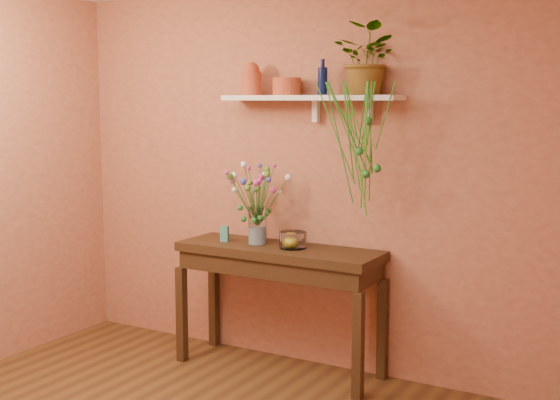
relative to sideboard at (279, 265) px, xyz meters
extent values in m
cube|color=#B37250|center=(0.12, 0.26, 0.59)|extent=(4.00, 0.04, 2.70)
cube|color=#B37250|center=(2.12, -1.74, 0.59)|extent=(0.04, 4.00, 2.70)
cube|color=#392513|center=(0.00, 0.00, 0.10)|extent=(1.47, 0.47, 0.06)
cube|color=#392513|center=(0.00, 0.00, 0.00)|extent=(1.41, 0.43, 0.13)
cube|color=#392513|center=(-0.70, -0.20, -0.41)|extent=(0.06, 0.06, 0.70)
cube|color=#392513|center=(0.70, -0.20, -0.41)|extent=(0.06, 0.06, 0.70)
cube|color=#392513|center=(-0.70, 0.20, -0.41)|extent=(0.06, 0.06, 0.70)
cube|color=#392513|center=(0.70, 0.20, -0.41)|extent=(0.06, 0.06, 0.70)
cube|color=white|center=(0.17, 0.13, 1.16)|extent=(1.30, 0.24, 0.04)
cube|color=white|center=(0.17, 0.22, 1.07)|extent=(0.04, 0.05, 0.15)
cube|color=white|center=(0.57, 0.22, 1.07)|extent=(0.04, 0.05, 0.15)
cylinder|color=#BB4F36|center=(-0.28, 0.10, 1.26)|extent=(0.18, 0.18, 0.17)
sphere|color=#BB4F36|center=(-0.28, 0.10, 1.35)|extent=(0.11, 0.11, 0.11)
cylinder|color=#BB4F36|center=(-0.01, 0.12, 1.24)|extent=(0.24, 0.24, 0.12)
cylinder|color=#09123D|center=(0.27, 0.13, 1.27)|extent=(0.07, 0.07, 0.18)
cylinder|color=#09123D|center=(0.27, 0.13, 1.39)|extent=(0.03, 0.03, 0.06)
imported|color=#236924|center=(0.60, 0.13, 1.41)|extent=(0.47, 0.43, 0.46)
cylinder|color=#236924|center=(0.65, 0.00, 1.04)|extent=(0.09, 0.02, 0.43)
cylinder|color=#379124|center=(0.68, -0.01, 1.05)|extent=(0.14, 0.20, 0.42)
cylinder|color=#379124|center=(0.60, -0.02, 0.96)|extent=(0.15, 0.14, 0.59)
cylinder|color=#236924|center=(0.62, -0.01, 1.00)|extent=(0.09, 0.04, 0.51)
cylinder|color=#379124|center=(0.66, -0.06, 0.85)|extent=(0.15, 0.27, 0.82)
cylinder|color=#379124|center=(0.53, 0.03, 1.07)|extent=(0.07, 0.05, 0.38)
cylinder|color=#236924|center=(0.48, -0.05, 0.87)|extent=(0.16, 0.11, 0.78)
cylinder|color=#379124|center=(0.53, -0.01, 1.00)|extent=(0.31, 0.08, 0.53)
cylinder|color=#379124|center=(0.58, -0.07, 0.91)|extent=(0.03, 0.26, 0.71)
cylinder|color=#236924|center=(0.55, -0.06, 0.94)|extent=(0.02, 0.21, 0.63)
cylinder|color=#379124|center=(0.76, 0.03, 1.05)|extent=(0.16, 0.09, 0.43)
cylinder|color=#379124|center=(0.59, -0.04, 0.83)|extent=(0.12, 0.13, 0.86)
cylinder|color=#236924|center=(0.68, -0.02, 0.96)|extent=(0.05, 0.20, 0.59)
cylinder|color=#379124|center=(0.52, -0.04, 0.96)|extent=(0.15, 0.26, 0.60)
cylinder|color=#379124|center=(0.68, -0.01, 0.87)|extent=(0.08, 0.16, 0.77)
cylinder|color=#236924|center=(0.57, -0.10, 0.95)|extent=(0.15, 0.33, 0.61)
cylinder|color=#379124|center=(0.68, -0.07, 0.85)|extent=(0.18, 0.38, 0.82)
cylinder|color=#379124|center=(0.45, -0.05, 0.92)|extent=(0.19, 0.24, 0.67)
sphere|color=#236924|center=(0.61, -0.03, 0.82)|extent=(0.05, 0.05, 0.05)
sphere|color=#236924|center=(0.74, -0.04, 0.72)|extent=(0.05, 0.05, 0.05)
sphere|color=#236924|center=(0.68, -0.05, 1.01)|extent=(0.05, 0.05, 0.05)
sphere|color=#236924|center=(0.67, -0.04, 0.68)|extent=(0.05, 0.05, 0.05)
cylinder|color=white|center=(-0.18, 0.01, 0.26)|extent=(0.13, 0.13, 0.27)
cylinder|color=silver|center=(-0.18, 0.01, 0.19)|extent=(0.12, 0.12, 0.13)
cylinder|color=#386B28|center=(-0.20, -0.05, 0.48)|extent=(0.04, 0.13, 0.44)
sphere|color=white|center=(-0.21, -0.11, 0.70)|extent=(0.05, 0.05, 0.05)
cylinder|color=#386B28|center=(-0.14, -0.10, 0.43)|extent=(0.08, 0.24, 0.33)
sphere|color=#629731|center=(-0.10, -0.22, 0.59)|extent=(0.03, 0.03, 0.03)
cylinder|color=#386B28|center=(-0.16, -0.03, 0.42)|extent=(0.05, 0.10, 0.32)
sphere|color=#C82F94|center=(-0.14, -0.08, 0.58)|extent=(0.04, 0.04, 0.04)
cylinder|color=#386B28|center=(-0.15, -0.03, 0.43)|extent=(0.07, 0.08, 0.33)
sphere|color=#C82F94|center=(-0.12, -0.06, 0.59)|extent=(0.04, 0.04, 0.04)
cylinder|color=#386B28|center=(-0.16, -0.01, 0.41)|extent=(0.06, 0.05, 0.29)
sphere|color=white|center=(-0.13, -0.03, 0.56)|extent=(0.04, 0.04, 0.04)
cylinder|color=#386B28|center=(-0.10, -0.04, 0.44)|extent=(0.16, 0.11, 0.35)
sphere|color=#3E41B8|center=(-0.03, -0.09, 0.61)|extent=(0.04, 0.04, 0.04)
cylinder|color=#386B28|center=(-0.13, 0.00, 0.45)|extent=(0.10, 0.04, 0.37)
sphere|color=#629731|center=(-0.08, -0.02, 0.63)|extent=(0.05, 0.05, 0.05)
cylinder|color=#386B28|center=(-0.15, 0.02, 0.43)|extent=(0.07, 0.02, 0.34)
sphere|color=#236924|center=(-0.11, 0.03, 0.60)|extent=(0.03, 0.03, 0.03)
cylinder|color=#386B28|center=(-0.09, 0.07, 0.43)|extent=(0.19, 0.12, 0.35)
sphere|color=white|center=(0.01, 0.12, 0.60)|extent=(0.05, 0.05, 0.05)
cylinder|color=#386B28|center=(-0.12, 0.03, 0.48)|extent=(0.12, 0.04, 0.43)
sphere|color=#C82F94|center=(-0.06, 0.05, 0.69)|extent=(0.03, 0.03, 0.03)
cylinder|color=#386B28|center=(-0.12, 0.06, 0.38)|extent=(0.13, 0.11, 0.24)
sphere|color=white|center=(-0.06, 0.11, 0.50)|extent=(0.03, 0.03, 0.03)
cylinder|color=#386B28|center=(-0.17, 0.05, 0.46)|extent=(0.04, 0.09, 0.39)
sphere|color=#629731|center=(-0.15, 0.09, 0.65)|extent=(0.05, 0.05, 0.05)
cylinder|color=#386B28|center=(-0.15, 0.07, 0.39)|extent=(0.07, 0.12, 0.25)
sphere|color=#C82F94|center=(-0.11, 0.12, 0.51)|extent=(0.04, 0.04, 0.04)
cylinder|color=#386B28|center=(-0.19, 0.05, 0.43)|extent=(0.02, 0.08, 0.34)
sphere|color=#C82F94|center=(-0.19, 0.08, 0.60)|extent=(0.05, 0.05, 0.05)
cylinder|color=#386B28|center=(-0.18, 0.06, 0.44)|extent=(0.01, 0.10, 0.35)
sphere|color=white|center=(-0.18, 0.11, 0.61)|extent=(0.05, 0.05, 0.05)
cylinder|color=#386B28|center=(-0.23, 0.10, 0.47)|extent=(0.09, 0.19, 0.41)
sphere|color=#3E41B8|center=(-0.27, 0.20, 0.67)|extent=(0.03, 0.03, 0.03)
cylinder|color=#386B28|center=(-0.21, 0.06, 0.39)|extent=(0.07, 0.11, 0.25)
sphere|color=#629731|center=(-0.25, 0.11, 0.51)|extent=(0.05, 0.05, 0.05)
cylinder|color=#386B28|center=(-0.23, 0.04, 0.41)|extent=(0.10, 0.07, 0.29)
sphere|color=#236924|center=(-0.28, 0.08, 0.55)|extent=(0.03, 0.03, 0.03)
cylinder|color=#386B28|center=(-0.23, 0.05, 0.38)|extent=(0.10, 0.09, 0.23)
sphere|color=white|center=(-0.28, 0.10, 0.49)|extent=(0.04, 0.04, 0.04)
cylinder|color=#386B28|center=(-0.22, 0.02, 0.46)|extent=(0.09, 0.02, 0.40)
sphere|color=#C82F94|center=(-0.26, 0.03, 0.66)|extent=(0.03, 0.03, 0.03)
cylinder|color=#386B28|center=(-0.28, 0.01, 0.44)|extent=(0.20, 0.01, 0.35)
sphere|color=white|center=(-0.37, 0.01, 0.61)|extent=(0.05, 0.05, 0.05)
cylinder|color=#386B28|center=(-0.27, -0.03, 0.44)|extent=(0.18, 0.09, 0.35)
sphere|color=#629731|center=(-0.36, -0.07, 0.61)|extent=(0.05, 0.05, 0.05)
cylinder|color=#386B28|center=(-0.27, -0.01, 0.42)|extent=(0.18, 0.05, 0.31)
sphere|color=#C82F94|center=(-0.36, -0.03, 0.57)|extent=(0.04, 0.04, 0.04)
cylinder|color=#386B28|center=(-0.27, -0.05, 0.45)|extent=(0.17, 0.14, 0.38)
sphere|color=#C82F94|center=(-0.35, -0.12, 0.64)|extent=(0.03, 0.03, 0.03)
cylinder|color=#386B28|center=(-0.23, -0.06, 0.40)|extent=(0.10, 0.15, 0.27)
sphere|color=white|center=(-0.28, -0.13, 0.53)|extent=(0.04, 0.04, 0.04)
cylinder|color=#386B28|center=(-0.21, -0.04, 0.42)|extent=(0.06, 0.11, 0.32)
sphere|color=#3E41B8|center=(-0.23, -0.09, 0.58)|extent=(0.05, 0.05, 0.05)
cylinder|color=#386B28|center=(-0.19, -0.05, 0.40)|extent=(0.01, 0.12, 0.28)
sphere|color=#629731|center=(-0.19, -0.11, 0.54)|extent=(0.05, 0.05, 0.05)
sphere|color=#236924|center=(-0.12, 0.03, 0.35)|extent=(0.04, 0.04, 0.04)
sphere|color=#236924|center=(-0.22, -0.10, 0.32)|extent=(0.04, 0.04, 0.04)
sphere|color=#236924|center=(-0.26, -0.08, 0.39)|extent=(0.04, 0.04, 0.04)
sphere|color=#236924|center=(-0.16, 0.12, 0.36)|extent=(0.04, 0.04, 0.04)
sphere|color=#236924|center=(-0.13, -0.03, 0.33)|extent=(0.04, 0.04, 0.04)
sphere|color=#236924|center=(-0.14, -0.10, 0.32)|extent=(0.04, 0.04, 0.04)
cylinder|color=white|center=(0.11, 0.00, 0.19)|extent=(0.19, 0.19, 0.11)
cylinder|color=white|center=(0.11, 0.00, 0.14)|extent=(0.18, 0.18, 0.01)
sphere|color=yellow|center=(0.10, 0.00, 0.17)|extent=(0.08, 0.08, 0.08)
cube|color=teal|center=(-0.43, -0.03, 0.19)|extent=(0.07, 0.06, 0.11)
camera|label=1|loc=(2.54, -4.39, 1.15)|focal=47.47mm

